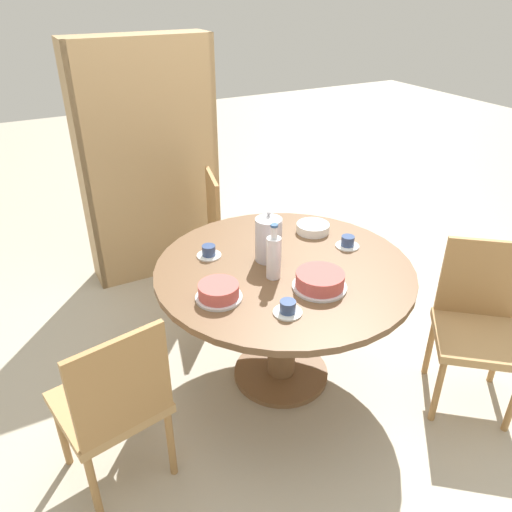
# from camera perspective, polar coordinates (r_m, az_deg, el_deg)

# --- Properties ---
(ground_plane) EXTENTS (14.00, 14.00, 0.00)m
(ground_plane) POSITION_cam_1_polar(r_m,az_deg,el_deg) (2.99, 2.85, -13.32)
(ground_plane) COLOR #B2A893
(dining_table) EXTENTS (1.33, 1.33, 0.73)m
(dining_table) POSITION_cam_1_polar(r_m,az_deg,el_deg) (2.63, 3.15, -4.04)
(dining_table) COLOR brown
(dining_table) RESTS_ON ground_plane
(chair_a) EXTENTS (0.49, 0.49, 0.88)m
(chair_a) POSITION_cam_1_polar(r_m,az_deg,el_deg) (2.25, -15.97, -15.81)
(chair_a) COLOR #A87A47
(chair_a) RESTS_ON ground_plane
(chair_b) EXTENTS (0.59, 0.59, 0.88)m
(chair_b) POSITION_cam_1_polar(r_m,az_deg,el_deg) (2.82, 24.01, -7.02)
(chair_b) COLOR #A87A47
(chair_b) RESTS_ON ground_plane
(chair_c) EXTENTS (0.51, 0.51, 0.88)m
(chair_c) POSITION_cam_1_polar(r_m,az_deg,el_deg) (3.52, -2.67, 3.05)
(chair_c) COLOR #A87A47
(chair_c) RESTS_ON ground_plane
(bookshelf) EXTENTS (0.97, 0.28, 1.71)m
(bookshelf) POSITION_cam_1_polar(r_m,az_deg,el_deg) (3.71, -11.95, 10.00)
(bookshelf) COLOR tan
(bookshelf) RESTS_ON ground_plane
(coffee_pot) EXTENTS (0.14, 0.14, 0.27)m
(coffee_pot) POSITION_cam_1_polar(r_m,az_deg,el_deg) (2.55, 1.43, 2.07)
(coffee_pot) COLOR silver
(coffee_pot) RESTS_ON dining_table
(water_bottle) EXTENTS (0.07, 0.07, 0.29)m
(water_bottle) POSITION_cam_1_polar(r_m,az_deg,el_deg) (2.40, 2.03, -0.02)
(water_bottle) COLOR silver
(water_bottle) RESTS_ON dining_table
(cake_main) EXTENTS (0.26, 0.26, 0.08)m
(cake_main) POSITION_cam_1_polar(r_m,az_deg,el_deg) (2.37, 7.31, -2.82)
(cake_main) COLOR silver
(cake_main) RESTS_ON dining_table
(cake_second) EXTENTS (0.22, 0.22, 0.08)m
(cake_second) POSITION_cam_1_polar(r_m,az_deg,el_deg) (2.29, -4.29, -4.10)
(cake_second) COLOR silver
(cake_second) RESTS_ON dining_table
(cup_a) EXTENTS (0.13, 0.13, 0.06)m
(cup_a) POSITION_cam_1_polar(r_m,az_deg,el_deg) (2.64, -5.41, 0.46)
(cup_a) COLOR silver
(cup_a) RESTS_ON dining_table
(cup_b) EXTENTS (0.13, 0.13, 0.06)m
(cup_b) POSITION_cam_1_polar(r_m,az_deg,el_deg) (2.20, 3.65, -6.00)
(cup_b) COLOR silver
(cup_b) RESTS_ON dining_table
(cup_c) EXTENTS (0.13, 0.13, 0.06)m
(cup_c) POSITION_cam_1_polar(r_m,az_deg,el_deg) (2.77, 10.42, 1.53)
(cup_c) COLOR silver
(cup_c) RESTS_ON dining_table
(plate_stack) EXTENTS (0.19, 0.19, 0.05)m
(plate_stack) POSITION_cam_1_polar(r_m,az_deg,el_deg) (2.90, 6.52, 3.22)
(plate_stack) COLOR white
(plate_stack) RESTS_ON dining_table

